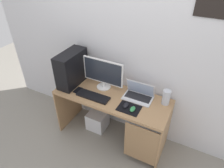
{
  "coord_description": "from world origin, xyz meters",
  "views": [
    {
      "loc": [
        0.9,
        -1.76,
        2.3
      ],
      "look_at": [
        0.0,
        0.0,
        0.91
      ],
      "focal_mm": 32.37,
      "sensor_mm": 36.0,
      "label": 1
    }
  ],
  "objects": [
    {
      "name": "mouse_left",
      "position": [
        0.24,
        -0.11,
        0.76
      ],
      "size": [
        0.06,
        0.1,
        0.03
      ],
      "primitive_type": "ellipsoid",
      "color": "black",
      "rests_on": "mousepad"
    },
    {
      "name": "monitor",
      "position": [
        -0.18,
        0.11,
        0.95
      ],
      "size": [
        0.55,
        0.18,
        0.41
      ],
      "color": "white",
      "rests_on": "desk"
    },
    {
      "name": "laptop",
      "position": [
        0.3,
        0.12,
        0.78
      ],
      "size": [
        0.36,
        0.22,
        0.21
      ],
      "color": "silver",
      "rests_on": "desk"
    },
    {
      "name": "wall_back",
      "position": [
        0.0,
        0.32,
        1.3
      ],
      "size": [
        4.0,
        0.05,
        2.6
      ],
      "color": "silver",
      "rests_on": "ground_plane"
    },
    {
      "name": "cell_phone",
      "position": [
        -0.45,
        -0.1,
        0.74
      ],
      "size": [
        0.07,
        0.13,
        0.01
      ],
      "primitive_type": "cube",
      "color": "black",
      "rests_on": "desk"
    },
    {
      "name": "mousepad",
      "position": [
        0.28,
        -0.12,
        0.74
      ],
      "size": [
        0.26,
        0.2,
        0.0
      ],
      "primitive_type": "cube",
      "color": "black",
      "rests_on": "desk"
    },
    {
      "name": "subwoofer",
      "position": [
        -0.27,
        0.06,
        0.13
      ],
      "size": [
        0.27,
        0.27,
        0.27
      ],
      "primitive_type": "cube",
      "color": "silver",
      "rests_on": "ground_plane"
    },
    {
      "name": "pc_tower",
      "position": [
        -0.6,
        0.02,
        0.96
      ],
      "size": [
        0.2,
        0.47,
        0.45
      ],
      "primitive_type": "cube",
      "color": "black",
      "rests_on": "desk"
    },
    {
      "name": "mouse_right",
      "position": [
        0.33,
        -0.13,
        0.76
      ],
      "size": [
        0.06,
        0.1,
        0.03
      ],
      "primitive_type": "ellipsoid",
      "color": "#338C4C",
      "rests_on": "mousepad"
    },
    {
      "name": "speaker",
      "position": [
        0.63,
        0.16,
        0.83
      ],
      "size": [
        0.09,
        0.09,
        0.19
      ],
      "primitive_type": "cylinder",
      "color": "#B7BCC6",
      "rests_on": "desk"
    },
    {
      "name": "keyboard",
      "position": [
        -0.2,
        -0.13,
        0.75
      ],
      "size": [
        0.42,
        0.14,
        0.02
      ],
      "primitive_type": "cube",
      "color": "black",
      "rests_on": "desk"
    },
    {
      "name": "ground_plane",
      "position": [
        0.0,
        0.0,
        0.0
      ],
      "size": [
        8.0,
        8.0,
        0.0
      ],
      "primitive_type": "plane",
      "color": "gray"
    },
    {
      "name": "desk",
      "position": [
        0.02,
        -0.01,
        0.59
      ],
      "size": [
        1.46,
        0.55,
        0.73
      ],
      "color": "#A37A51",
      "rests_on": "ground_plane"
    }
  ]
}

